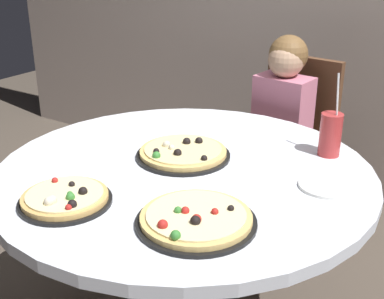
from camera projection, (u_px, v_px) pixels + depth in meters
The scene contains 8 objects.
dining_table at pixel (184, 189), 1.80m from camera, with size 1.32×1.32×0.75m.
chair_wooden at pixel (290, 141), 2.59m from camera, with size 0.44×0.44×0.95m.
diner_child at pixel (272, 160), 2.48m from camera, with size 0.29×0.42×1.08m.
pizza_veggie at pixel (183, 153), 1.85m from camera, with size 0.35×0.35×0.05m.
pizza_cheese at pixel (196, 219), 1.41m from camera, with size 0.34×0.34×0.05m.
pizza_pepperoni at pixel (65, 198), 1.52m from camera, with size 0.28×0.28×0.05m.
soda_cup at pixel (330, 134), 1.84m from camera, with size 0.08×0.08×0.31m.
plate_small at pixel (327, 186), 1.63m from camera, with size 0.18×0.18×0.01m, color white.
Camera 1 is at (0.90, -1.33, 1.49)m, focal length 47.24 mm.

